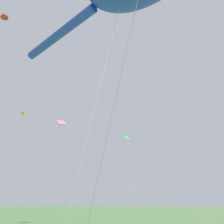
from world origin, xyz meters
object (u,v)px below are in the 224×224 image
object	(u,v)px
small_kite_streamer_purple	(59,130)
small_kite_stunt_black	(126,140)
small_kite_diamond_red	(20,125)
small_kite_box_yellow	(4,16)

from	to	relation	value
small_kite_streamer_purple	small_kite_stunt_black	size ratio (longest dim) A/B	0.67
small_kite_streamer_purple	small_kite_stunt_black	xyz separation A→B (m)	(14.80, 2.68, 3.24)
small_kite_streamer_purple	small_kite_diamond_red	size ratio (longest dim) A/B	0.54
small_kite_stunt_black	small_kite_diamond_red	bearing A→B (deg)	-121.76
small_kite_box_yellow	small_kite_diamond_red	size ratio (longest dim) A/B	1.87
small_kite_streamer_purple	small_kite_diamond_red	world-z (taller)	small_kite_diamond_red
small_kite_diamond_red	small_kite_stunt_black	bearing A→B (deg)	-15.81
small_kite_streamer_purple	small_kite_box_yellow	size ratio (longest dim) A/B	0.29
small_kite_streamer_purple	small_kite_diamond_red	distance (m)	15.68
small_kite_stunt_black	small_kite_box_yellow	bearing A→B (deg)	-103.79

